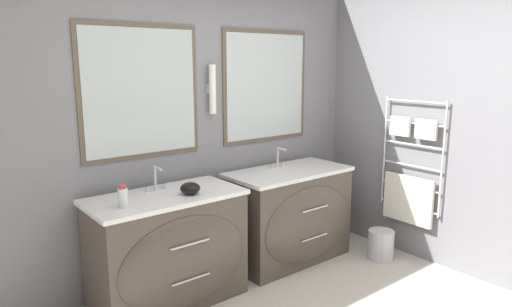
# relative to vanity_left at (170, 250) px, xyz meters

# --- Properties ---
(wall_back) EXTENTS (5.06, 0.14, 2.60)m
(wall_back) POSITION_rel_vanity_left_xyz_m (0.52, 0.40, 0.88)
(wall_back) COLOR slate
(wall_back) RESTS_ON ground_plane
(wall_right) EXTENTS (0.13, 3.58, 2.60)m
(wall_right) POSITION_rel_vanity_left_xyz_m (2.27, -0.57, 0.85)
(wall_right) COLOR slate
(wall_right) RESTS_ON ground_plane
(vanity_left) EXTENTS (1.16, 0.65, 0.86)m
(vanity_left) POSITION_rel_vanity_left_xyz_m (0.00, 0.00, 0.00)
(vanity_left) COLOR #4C4238
(vanity_left) RESTS_ON ground_plane
(vanity_right) EXTENTS (1.16, 0.65, 0.86)m
(vanity_right) POSITION_rel_vanity_left_xyz_m (1.26, 0.00, 0.00)
(vanity_right) COLOR #4C4238
(vanity_right) RESTS_ON ground_plane
(faucet_left) EXTENTS (0.17, 0.12, 0.19)m
(faucet_left) POSITION_rel_vanity_left_xyz_m (0.00, 0.18, 0.52)
(faucet_left) COLOR silver
(faucet_left) RESTS_ON vanity_left
(faucet_right) EXTENTS (0.17, 0.12, 0.19)m
(faucet_right) POSITION_rel_vanity_left_xyz_m (1.26, 0.18, 0.52)
(faucet_right) COLOR silver
(faucet_right) RESTS_ON vanity_right
(toiletry_bottle) EXTENTS (0.07, 0.07, 0.16)m
(toiletry_bottle) POSITION_rel_vanity_left_xyz_m (-0.37, -0.06, 0.50)
(toiletry_bottle) COLOR silver
(toiletry_bottle) RESTS_ON vanity_left
(amenity_bowl) EXTENTS (0.15, 0.15, 0.09)m
(amenity_bowl) POSITION_rel_vanity_left_xyz_m (0.15, -0.07, 0.47)
(amenity_bowl) COLOR black
(amenity_bowl) RESTS_ON vanity_left
(waste_bin) EXTENTS (0.24, 0.24, 0.28)m
(waste_bin) POSITION_rel_vanity_left_xyz_m (1.94, -0.52, -0.29)
(waste_bin) COLOR #B7B7BC
(waste_bin) RESTS_ON ground_plane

